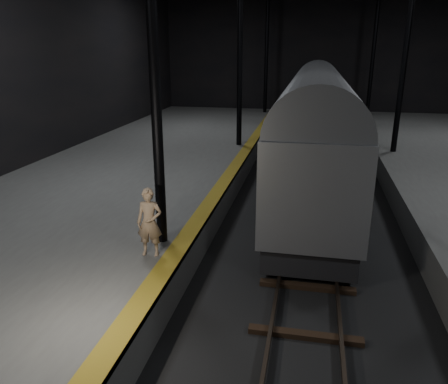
# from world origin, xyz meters

# --- Properties ---
(ground) EXTENTS (44.00, 44.00, 0.00)m
(ground) POSITION_xyz_m (0.00, 0.00, 0.00)
(ground) COLOR black
(ground) RESTS_ON ground
(platform_left) EXTENTS (9.00, 43.80, 1.00)m
(platform_left) POSITION_xyz_m (-7.50, 0.00, 0.50)
(platform_left) COLOR #4D4D4B
(platform_left) RESTS_ON ground
(tactile_strip) EXTENTS (0.50, 43.80, 0.01)m
(tactile_strip) POSITION_xyz_m (-3.25, 0.00, 1.00)
(tactile_strip) COLOR olive
(tactile_strip) RESTS_ON platform_left
(track) EXTENTS (2.40, 43.00, 0.24)m
(track) POSITION_xyz_m (0.00, 0.00, 0.07)
(track) COLOR #3F3328
(track) RESTS_ON ground
(train) EXTENTS (2.78, 18.51, 4.95)m
(train) POSITION_xyz_m (-0.00, 5.16, 2.76)
(train) COLOR #ABAEB4
(train) RESTS_ON ground
(woman) EXTENTS (0.65, 0.46, 1.69)m
(woman) POSITION_xyz_m (-3.80, -4.84, 1.85)
(woman) COLOR tan
(woman) RESTS_ON platform_left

